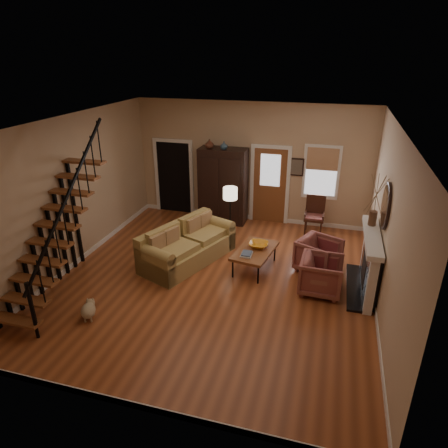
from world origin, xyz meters
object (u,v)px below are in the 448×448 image
(coffee_table, at_px, (255,259))
(side_chair, at_px, (314,216))
(sofa, at_px, (188,244))
(armchair_left, at_px, (321,275))
(armchair_right, at_px, (318,255))
(floor_lamp, at_px, (230,217))
(armoire, at_px, (223,186))

(coffee_table, bearing_deg, side_chair, 63.44)
(coffee_table, bearing_deg, sofa, -177.82)
(armchair_left, bearing_deg, coffee_table, 71.53)
(armchair_left, xyz_separation_m, side_chair, (-0.35, 2.79, 0.13))
(sofa, distance_m, armchair_right, 2.94)
(coffee_table, distance_m, armchair_right, 1.40)
(armchair_left, xyz_separation_m, floor_lamp, (-2.32, 1.57, 0.37))
(armoire, bearing_deg, side_chair, -4.48)
(coffee_table, xyz_separation_m, floor_lamp, (-0.84, 1.03, 0.51))
(sofa, height_order, floor_lamp, floor_lamp)
(armoire, height_order, side_chair, armoire)
(armchair_left, height_order, floor_lamp, floor_lamp)
(armchair_left, bearing_deg, armoire, 45.76)
(sofa, bearing_deg, armchair_right, 28.48)
(sofa, xyz_separation_m, side_chair, (2.68, 2.31, 0.08))
(armchair_left, distance_m, floor_lamp, 2.83)
(armoire, xyz_separation_m, side_chair, (2.55, -0.20, -0.54))
(sofa, bearing_deg, armchair_left, 12.45)
(armchair_right, xyz_separation_m, side_chair, (-0.24, 1.95, 0.13))
(armoire, relative_size, sofa, 0.90)
(armoire, distance_m, armchair_left, 4.22)
(sofa, bearing_deg, armoire, 108.64)
(coffee_table, xyz_separation_m, armchair_right, (1.36, 0.30, 0.14))
(armchair_left, height_order, armchair_right, armchair_right)
(armchair_left, xyz_separation_m, armchair_right, (-0.11, 0.84, 0.00))
(coffee_table, xyz_separation_m, side_chair, (1.13, 2.25, 0.27))
(armoire, height_order, armchair_left, armoire)
(armoire, distance_m, coffee_table, 2.95)
(armoire, relative_size, side_chair, 2.06)
(armchair_right, bearing_deg, coffee_table, 126.08)
(armoire, height_order, sofa, armoire)
(armoire, distance_m, sofa, 2.59)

